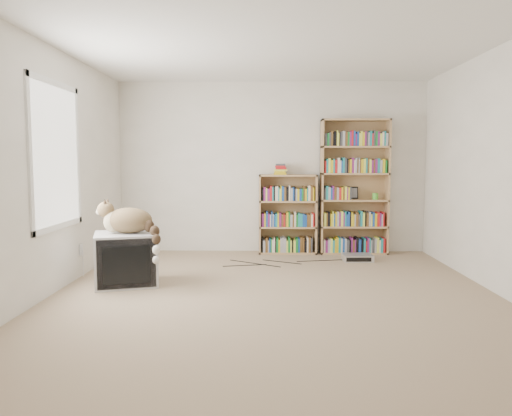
{
  "coord_description": "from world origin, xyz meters",
  "views": [
    {
      "loc": [
        -0.09,
        -4.89,
        1.34
      ],
      "look_at": [
        -0.21,
        1.0,
        0.79
      ],
      "focal_mm": 35.0,
      "sensor_mm": 36.0,
      "label": 1
    }
  ],
  "objects_px": {
    "crt_tv": "(126,259)",
    "bookcase_tall": "(354,191)",
    "cat": "(133,224)",
    "dvd_player": "(357,258)",
    "bookcase_short": "(288,217)"
  },
  "relations": [
    {
      "from": "bookcase_tall",
      "to": "bookcase_short",
      "type": "distance_m",
      "value": 1.04
    },
    {
      "from": "bookcase_tall",
      "to": "cat",
      "type": "bearing_deg",
      "value": -144.25
    },
    {
      "from": "bookcase_tall",
      "to": "bookcase_short",
      "type": "height_order",
      "value": "bookcase_tall"
    },
    {
      "from": "cat",
      "to": "bookcase_tall",
      "type": "bearing_deg",
      "value": 33.47
    },
    {
      "from": "bookcase_tall",
      "to": "crt_tv",
      "type": "bearing_deg",
      "value": -145.69
    },
    {
      "from": "crt_tv",
      "to": "bookcase_short",
      "type": "distance_m",
      "value": 2.67
    },
    {
      "from": "crt_tv",
      "to": "dvd_player",
      "type": "xyz_separation_m",
      "value": [
        2.76,
        1.32,
        -0.24
      ]
    },
    {
      "from": "cat",
      "to": "dvd_player",
      "type": "distance_m",
      "value": 3.07
    },
    {
      "from": "crt_tv",
      "to": "dvd_player",
      "type": "relative_size",
      "value": 2.02
    },
    {
      "from": "cat",
      "to": "bookcase_short",
      "type": "bearing_deg",
      "value": 45.79
    },
    {
      "from": "bookcase_short",
      "to": "bookcase_tall",
      "type": "bearing_deg",
      "value": 0.04
    },
    {
      "from": "cat",
      "to": "bookcase_short",
      "type": "xyz_separation_m",
      "value": [
        1.76,
        1.95,
        -0.14
      ]
    },
    {
      "from": "crt_tv",
      "to": "bookcase_tall",
      "type": "height_order",
      "value": "bookcase_tall"
    },
    {
      "from": "crt_tv",
      "to": "bookcase_short",
      "type": "bearing_deg",
      "value": 29.43
    },
    {
      "from": "bookcase_short",
      "to": "crt_tv",
      "type": "bearing_deg",
      "value": -133.95
    }
  ]
}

